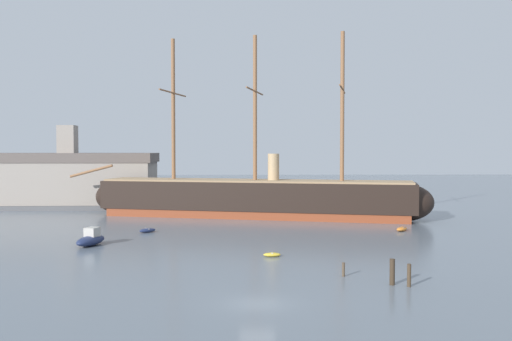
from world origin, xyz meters
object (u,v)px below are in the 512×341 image
mooring_piling_nearest (343,269)px  mooring_piling_right_pair (392,272)px  motorboat_mid_left (91,239)px  dinghy_alongside_stern (402,229)px  sailboat_distant_centre (245,207)px  tall_ship (255,198)px  dinghy_alongside_bow (147,230)px  dinghy_near_centre (272,255)px  dockside_warehouse_left (37,180)px  mooring_piling_left_pair (409,275)px

mooring_piling_nearest → mooring_piling_right_pair: (3.37, -3.15, 0.46)m
motorboat_mid_left → mooring_piling_nearest: bearing=-32.6°
dinghy_alongside_stern → sailboat_distant_centre: sailboat_distant_centre is taller
sailboat_distant_centre → mooring_piling_right_pair: sailboat_distant_centre is taller
tall_ship → dinghy_alongside_bow: tall_ship is taller
dinghy_near_centre → mooring_piling_nearest: size_ratio=1.49×
dinghy_alongside_stern → dockside_warehouse_left: size_ratio=0.05×
tall_ship → mooring_piling_left_pair: bearing=-77.0°
mooring_piling_right_pair → tall_ship: bearing=101.8°
dinghy_alongside_stern → dinghy_near_centre: bearing=-137.4°
tall_ship → dockside_warehouse_left: 44.77m
mooring_piling_nearest → sailboat_distant_centre: bearing=98.0°
dinghy_alongside_bow → mooring_piling_right_pair: size_ratio=1.15×
tall_ship → motorboat_mid_left: (-19.79, -25.81, -2.48)m
dinghy_alongside_bow → mooring_piling_left_pair: (25.54, -30.07, 0.64)m
mooring_piling_right_pair → dockside_warehouse_left: dockside_warehouse_left is taller
mooring_piling_left_pair → mooring_piling_right_pair: size_ratio=0.86×
dinghy_alongside_stern → mooring_piling_nearest: mooring_piling_nearest is taller
motorboat_mid_left → dinghy_alongside_stern: size_ratio=2.12×
dinghy_alongside_stern → sailboat_distant_centre: 35.04m
dockside_warehouse_left → dinghy_alongside_stern: bearing=-29.3°
tall_ship → mooring_piling_left_pair: size_ratio=32.64×
motorboat_mid_left → mooring_piling_right_pair: bearing=-33.9°
dinghy_near_centre → mooring_piling_nearest: 10.66m
mooring_piling_left_pair → motorboat_mid_left: bearing=146.3°
sailboat_distant_centre → dinghy_alongside_bow: bearing=-115.3°
dockside_warehouse_left → mooring_piling_right_pair: bearing=-51.3°
dockside_warehouse_left → dinghy_near_centre: bearing=-50.8°
dinghy_alongside_bow → dockside_warehouse_left: bearing=127.8°
sailboat_distant_centre → mooring_piling_right_pair: (10.99, -57.68, 0.68)m
motorboat_mid_left → dinghy_alongside_bow: (4.93, 9.72, -0.44)m
tall_ship → dinghy_near_centre: (0.53, -33.31, -2.98)m
tall_ship → mooring_piling_right_pair: (9.51, -45.53, -2.13)m
mooring_piling_nearest → mooring_piling_left_pair: 5.93m
tall_ship → dinghy_alongside_bow: bearing=-132.7°
dinghy_near_centre → dinghy_alongside_bow: bearing=131.8°
dinghy_alongside_stern → mooring_piling_left_pair: mooring_piling_left_pair is taller
mooring_piling_nearest → dockside_warehouse_left: 76.55m
dinghy_near_centre → tall_ship: bearing=90.9°
motorboat_mid_left → dockside_warehouse_left: size_ratio=0.11×
mooring_piling_left_pair → dockside_warehouse_left: 82.32m
tall_ship → dinghy_alongside_stern: (19.22, -16.11, -2.91)m
dinghy_alongside_bow → dinghy_alongside_stern: bearing=-0.0°
dinghy_near_centre → mooring_piling_right_pair: (8.97, -12.21, 0.85)m
dinghy_alongside_bow → mooring_piling_left_pair: size_ratio=1.33×
mooring_piling_nearest → mooring_piling_left_pair: (4.55, -3.78, 0.31)m
tall_ship → mooring_piling_left_pair: tall_ship is taller
mooring_piling_nearest → dockside_warehouse_left: size_ratio=0.02×
dinghy_near_centre → sailboat_distant_centre: bearing=92.5°
sailboat_distant_centre → dockside_warehouse_left: size_ratio=0.09×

